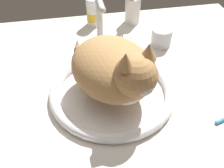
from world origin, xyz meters
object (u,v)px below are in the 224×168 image
sink_basin (112,91)px  cat (116,70)px  pill_bottle (93,12)px  soap_pump_bottle (133,9)px  faucet (100,34)px  metal_jar (161,37)px

sink_basin → cat: cat is taller
cat → pill_bottle: bearing=90.6°
cat → sink_basin: bearing=112.9°
cat → soap_pump_bottle: 43.31cm
sink_basin → faucet: (0.00, 20.16, 6.18)cm
faucet → cat: cat is taller
pill_bottle → sink_basin: bearing=-90.4°
sink_basin → cat: (0.69, -1.64, 9.01)cm
cat → faucet: bearing=91.8°
sink_basin → soap_pump_bottle: bearing=68.3°
cat → metal_jar: (20.75, 22.92, -7.02)cm
cat → soap_pump_bottle: size_ratio=2.20×
sink_basin → soap_pump_bottle: size_ratio=2.30×
faucet → cat: (0.69, -21.80, 2.83)cm
faucet → cat: 22.00cm
faucet → metal_jar: (21.44, 1.12, -4.19)cm
cat → pill_bottle: (-0.41, 41.70, -5.30)cm
sink_basin → pill_bottle: bearing=89.6°
metal_jar → soap_pump_bottle: bearing=108.8°
metal_jar → sink_basin: bearing=-135.2°
soap_pump_bottle → metal_jar: bearing=-71.2°
faucet → soap_pump_bottle: size_ratio=1.30×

